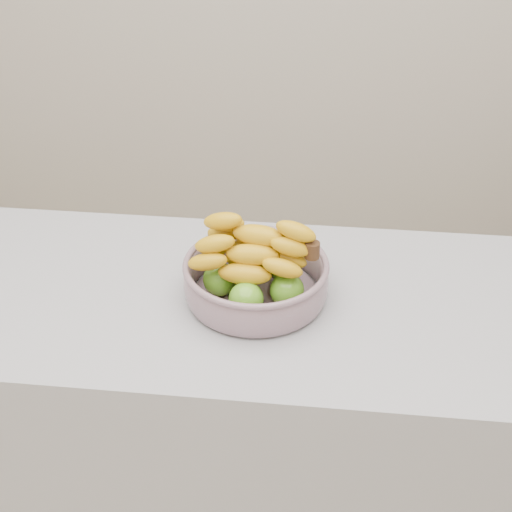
{
  "coord_description": "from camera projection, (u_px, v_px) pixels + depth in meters",
  "views": [
    {
      "loc": [
        0.19,
        -0.9,
        1.78
      ],
      "look_at": [
        0.06,
        0.27,
        1.0
      ],
      "focal_mm": 50.0,
      "sensor_mm": 36.0,
      "label": 1
    }
  ],
  "objects": [
    {
      "name": "counter",
      "position": [
        230.0,
        445.0,
        1.72
      ],
      "size": [
        2.0,
        0.6,
        0.9
      ],
      "primitive_type": "cube",
      "color": "#A4A3AC",
      "rests_on": "ground"
    },
    {
      "name": "fruit_bowl",
      "position": [
        256.0,
        275.0,
        1.44
      ],
      "size": [
        0.29,
        0.29,
        0.17
      ],
      "rotation": [
        0.0,
        0.0,
        -0.16
      ],
      "color": "#939EB0",
      "rests_on": "counter"
    }
  ]
}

